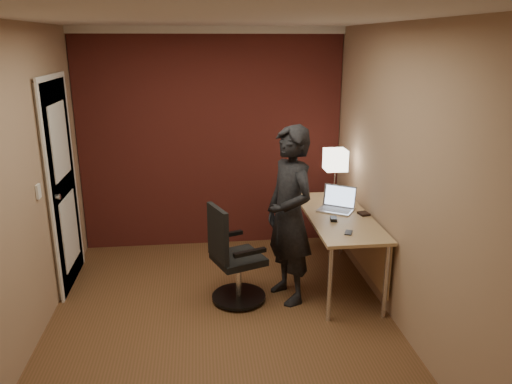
# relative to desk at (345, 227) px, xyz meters

# --- Properties ---
(room) EXTENTS (4.00, 4.00, 4.00)m
(room) POSITION_rel_desk_xyz_m (-1.53, 0.79, 0.77)
(room) COLOR brown
(room) RESTS_ON ground
(desk) EXTENTS (0.60, 1.50, 0.73)m
(desk) POSITION_rel_desk_xyz_m (0.00, 0.00, 0.00)
(desk) COLOR tan
(desk) RESTS_ON ground
(desk_lamp) EXTENTS (0.22, 0.22, 0.54)m
(desk_lamp) POSITION_rel_desk_xyz_m (0.02, 0.51, 0.55)
(desk_lamp) COLOR silver
(desk_lamp) RESTS_ON desk
(laptop) EXTENTS (0.42, 0.40, 0.23)m
(laptop) POSITION_rel_desk_xyz_m (-0.04, 0.15, 0.19)
(laptop) COLOR silver
(laptop) RESTS_ON desk
(mouse) EXTENTS (0.08, 0.11, 0.03)m
(mouse) POSITION_rel_desk_xyz_m (-0.17, -0.16, 0.14)
(mouse) COLOR black
(mouse) RESTS_ON desk
(phone) EXTENTS (0.10, 0.13, 0.01)m
(phone) POSITION_rel_desk_xyz_m (-0.12, -0.48, 0.13)
(phone) COLOR black
(phone) RESTS_ON desk
(wallet) EXTENTS (0.11, 0.13, 0.02)m
(wallet) POSITION_rel_desk_xyz_m (0.17, -0.03, 0.14)
(wallet) COLOR black
(wallet) RESTS_ON desk
(office_chair) EXTENTS (0.54, 0.59, 0.93)m
(office_chair) POSITION_rel_desk_xyz_m (-1.13, -0.26, -0.19)
(office_chair) COLOR black
(office_chair) RESTS_ON ground
(person) EXTENTS (0.59, 0.70, 1.65)m
(person) POSITION_rel_desk_xyz_m (-0.60, -0.24, 0.22)
(person) COLOR black
(person) RESTS_ON ground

